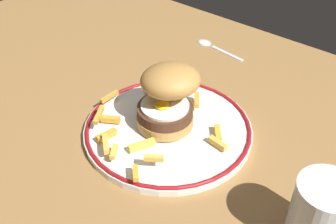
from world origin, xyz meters
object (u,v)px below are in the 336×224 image
at_px(burger, 169,95).
at_px(water_glass, 319,220).
at_px(spoon, 209,44).
at_px(dinner_plate, 168,129).

xyz_separation_m(burger, water_glass, (0.30, -0.06, -0.02)).
distance_m(burger, spoon, 0.32).
bearing_deg(dinner_plate, burger, 123.93).
distance_m(dinner_plate, burger, 0.07).
bearing_deg(spoon, burger, -68.38).
relative_size(dinner_plate, burger, 2.07).
bearing_deg(burger, water_glass, -11.67).
distance_m(burger, water_glass, 0.31).
height_order(dinner_plate, spoon, dinner_plate).
bearing_deg(water_glass, burger, 168.33).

